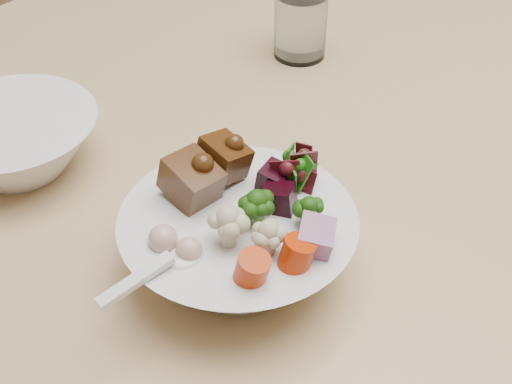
# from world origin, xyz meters

# --- Properties ---
(dining_table) EXTENTS (1.85, 1.25, 0.80)m
(dining_table) POSITION_xyz_m (-0.27, 0.12, 0.72)
(dining_table) COLOR tan
(dining_table) RESTS_ON ground
(food_bowl) EXTENTS (0.20, 0.20, 0.11)m
(food_bowl) POSITION_xyz_m (-0.50, -0.04, 0.83)
(food_bowl) COLOR silver
(food_bowl) RESTS_ON dining_table
(soup_spoon) EXTENTS (0.09, 0.03, 0.02)m
(soup_spoon) POSITION_xyz_m (-0.57, -0.05, 0.85)
(soup_spoon) COLOR silver
(soup_spoon) RESTS_ON food_bowl
(water_glass) EXTENTS (0.06, 0.06, 0.11)m
(water_glass) POSITION_xyz_m (-0.22, 0.20, 0.85)
(water_glass) COLOR silver
(water_glass) RESTS_ON dining_table
(side_bowl) EXTENTS (0.17, 0.17, 0.06)m
(side_bowl) POSITION_xyz_m (-0.59, 0.21, 0.82)
(side_bowl) COLOR silver
(side_bowl) RESTS_ON dining_table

